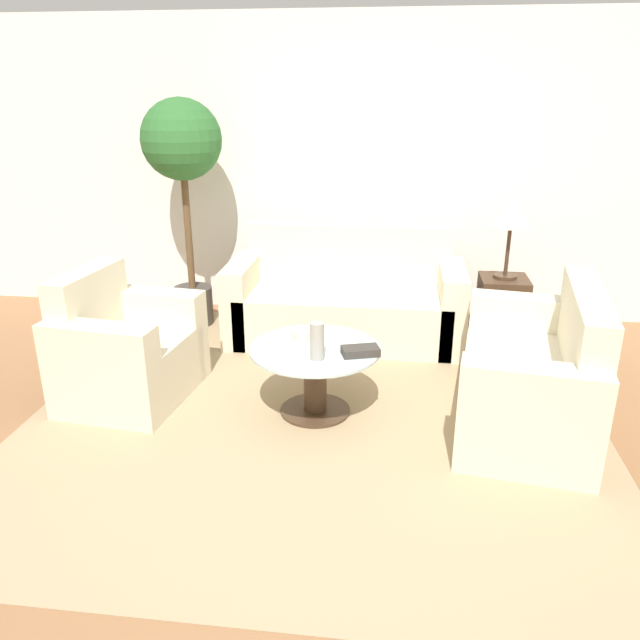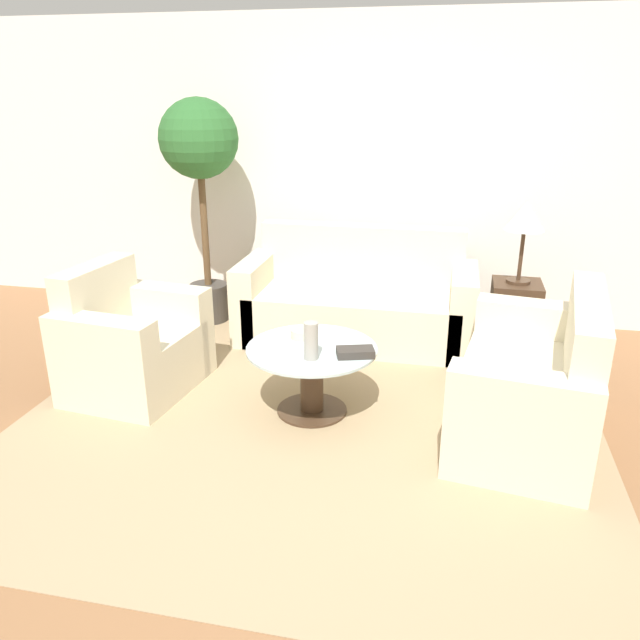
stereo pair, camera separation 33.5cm
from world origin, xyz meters
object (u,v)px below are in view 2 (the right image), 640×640
potted_plant (200,160)px  book_stack (355,352)px  armchair (129,347)px  coffee_table (312,371)px  loveseat (537,389)px  sofa_main (357,304)px  table_lamp (525,219)px  vase (311,341)px  bowl (302,334)px

potted_plant → book_stack: 2.41m
armchair → book_stack: bearing=-89.2°
coffee_table → potted_plant: 2.27m
loveseat → coffee_table: (-1.38, -0.02, -0.01)m
sofa_main → book_stack: 1.46m
coffee_table → loveseat: bearing=1.0°
loveseat → potted_plant: potted_plant is taller
sofa_main → armchair: 1.89m
table_lamp → sofa_main: bearing=174.5°
loveseat → vase: 1.39m
armchair → bowl: size_ratio=6.40×
table_lamp → armchair: bearing=-156.6°
book_stack → potted_plant: bearing=118.3°
potted_plant → bowl: potted_plant is taller
table_lamp → loveseat: bearing=-87.6°
armchair → vase: bearing=-94.0°
bowl → potted_plant: bearing=131.7°
sofa_main → armchair: size_ratio=1.95×
sofa_main → armchair: bearing=-137.9°
coffee_table → bowl: bearing=123.8°
table_lamp → vase: 1.98m
book_stack → armchair: bearing=157.1°
armchair → potted_plant: 1.79m
coffee_table → table_lamp: (1.33, 1.23, 0.79)m
sofa_main → potted_plant: size_ratio=1.00×
armchair → potted_plant: bearing=5.3°
table_lamp → book_stack: 1.78m
potted_plant → vase: bearing=-51.2°
table_lamp → vase: table_lamp is taller
table_lamp → bowl: size_ratio=4.03×
armchair → loveseat: 2.71m
loveseat → table_lamp: size_ratio=2.39×
armchair → loveseat: bearing=-84.8°
sofa_main → vase: (-0.04, -1.52, 0.27)m
potted_plant → armchair: bearing=-91.2°
coffee_table → bowl: bowl is taller
table_lamp → bowl: bearing=-142.7°
table_lamp → potted_plant: bearing=174.5°
bowl → book_stack: size_ratio=0.61×
loveseat → bowl: bearing=-86.2°
loveseat → potted_plant: 3.25m
potted_plant → bowl: bearing=-48.3°
loveseat → table_lamp: bearing=-169.1°
bowl → vase: bearing=-67.1°
potted_plant → book_stack: potted_plant is taller
armchair → vase: (1.36, -0.25, 0.27)m
table_lamp → vase: size_ratio=2.66×
sofa_main → loveseat: bearing=-45.5°
coffee_table → table_lamp: size_ratio=1.35×
loveseat → book_stack: bearing=-76.4°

